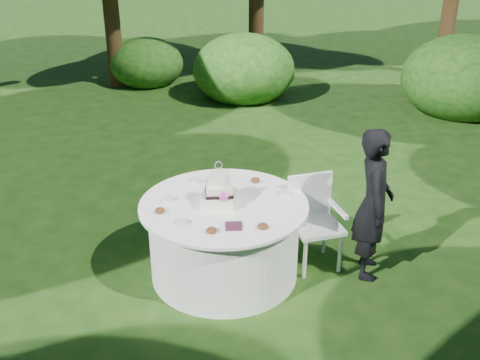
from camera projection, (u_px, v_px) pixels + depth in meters
name	position (u px, v px, depth m)	size (l,w,h in m)	color
ground	(225.00, 273.00, 5.47)	(80.00, 80.00, 0.00)	#13350E
napkins	(234.00, 226.00, 4.74)	(0.14, 0.14, 0.02)	#411B31
feather_plume	(194.00, 228.00, 4.72)	(0.48, 0.07, 0.01)	white
guest	(373.00, 204.00, 5.20)	(0.54, 0.35, 1.48)	black
table	(224.00, 239.00, 5.31)	(1.56, 1.56, 0.77)	white
cake	(219.00, 192.00, 5.09)	(0.35, 0.35, 0.42)	white
chair	(313.00, 215.00, 5.46)	(0.55, 0.54, 0.90)	white
votives	(208.00, 198.00, 5.20)	(1.20, 0.93, 0.04)	silver
petal_cups	(223.00, 210.00, 4.97)	(0.99, 1.05, 0.05)	#562D16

